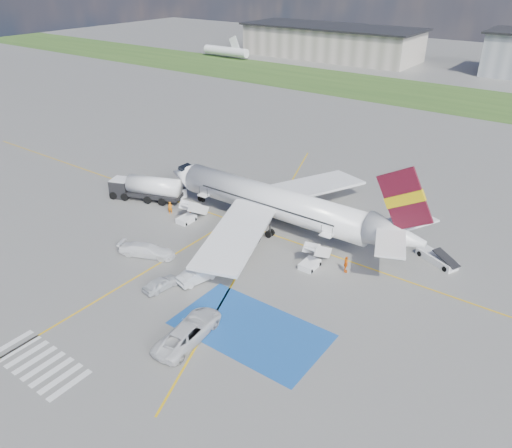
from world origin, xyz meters
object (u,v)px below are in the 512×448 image
(belt_loader, at_px, (437,259))
(car_silver_a, at_px, (161,283))
(van_white_a, at_px, (189,329))
(fuel_tanker, at_px, (146,190))
(gpu_cart, at_px, (179,193))
(airliner, at_px, (282,204))
(car_silver_b, at_px, (198,275))
(van_white_b, at_px, (147,248))

(belt_loader, bearing_deg, car_silver_a, -109.48)
(car_silver_a, xyz_separation_m, van_white_a, (7.64, -4.01, 0.45))
(fuel_tanker, bearing_deg, gpu_cart, 24.04)
(gpu_cart, bearing_deg, car_silver_a, -44.09)
(fuel_tanker, distance_m, car_silver_a, 22.59)
(van_white_a, bearing_deg, gpu_cart, -51.68)
(airliner, relative_size, car_silver_b, 7.96)
(car_silver_a, bearing_deg, airliner, -91.22)
(car_silver_a, distance_m, van_white_a, 8.64)
(airliner, relative_size, belt_loader, 6.86)
(gpu_cart, relative_size, van_white_a, 0.35)
(van_white_b, bearing_deg, van_white_a, -141.15)
(fuel_tanker, xyz_separation_m, van_white_b, (11.40, -10.62, -0.50))
(belt_loader, bearing_deg, gpu_cart, -148.21)
(van_white_b, bearing_deg, car_silver_b, -114.36)
(van_white_a, bearing_deg, car_silver_b, -60.26)
(belt_loader, distance_m, car_silver_b, 26.71)
(van_white_a, xyz_separation_m, van_white_b, (-13.69, 7.70, -0.15))
(car_silver_b, distance_m, van_white_a, 9.17)
(car_silver_b, relative_size, van_white_b, 0.93)
(airliner, bearing_deg, van_white_b, -121.27)
(airliner, height_order, belt_loader, airliner)
(fuel_tanker, xyz_separation_m, belt_loader, (38.75, 7.62, -1.08))
(airliner, distance_m, belt_loader, 19.09)
(airliner, xyz_separation_m, fuel_tanker, (-20.26, -3.96, -1.92))
(gpu_cart, xyz_separation_m, belt_loader, (35.48, 4.44, -0.33))
(fuel_tanker, xyz_separation_m, car_silver_b, (19.60, -10.99, -0.71))
(fuel_tanker, bearing_deg, van_white_b, -63.17)
(airliner, relative_size, van_white_a, 6.16)
(gpu_cart, bearing_deg, belt_loader, 14.04)
(belt_loader, relative_size, car_silver_a, 1.37)
(airliner, xyz_separation_m, van_white_a, (4.83, -22.28, -2.27))
(fuel_tanker, distance_m, van_white_a, 31.07)
(car_silver_a, relative_size, van_white_a, 0.66)
(airliner, height_order, car_silver_b, airliner)
(airliner, relative_size, van_white_b, 7.41)
(airliner, distance_m, car_silver_a, 18.69)
(airliner, distance_m, car_silver_b, 15.19)
(airliner, bearing_deg, fuel_tanker, -168.95)
(fuel_tanker, bearing_deg, car_silver_a, -59.57)
(car_silver_b, xyz_separation_m, van_white_b, (-8.20, 0.37, 0.21))
(car_silver_a, bearing_deg, van_white_a, 159.84)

